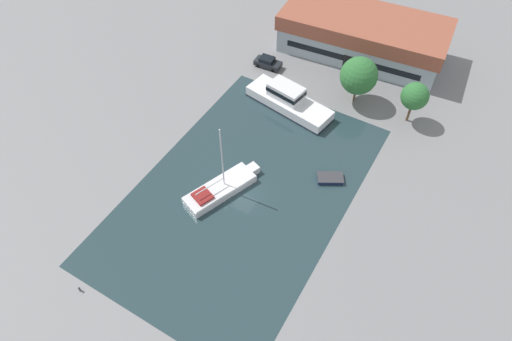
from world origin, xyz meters
TOP-DOWN VIEW (x-y plane):
  - ground_plane at (0.00, 0.00)m, footprint 440.00×440.00m
  - water_canal at (0.00, 0.00)m, footprint 23.61×37.23m
  - warehouse_building at (1.40, 33.12)m, footprint 25.94×13.29m
  - quay_tree_near_building at (5.04, 21.91)m, footprint 5.18×5.18m
  - quay_tree_by_water at (12.93, 21.82)m, footprint 3.66×3.66m
  - parked_car at (-9.44, 22.48)m, footprint 4.20×2.09m
  - sailboat_moored at (-2.39, -1.41)m, footprint 5.94×10.22m
  - motor_cruiser at (-2.49, 15.95)m, footprint 13.29×6.13m
  - small_dinghy at (8.18, 6.84)m, footprint 3.65×3.14m
  - mooring_bollard at (-7.85, -19.45)m, footprint 0.22×0.22m

SIDE VIEW (x-z plane):
  - ground_plane at x=0.00m, z-range 0.00..0.00m
  - water_canal at x=0.00m, z-range 0.00..0.01m
  - small_dinghy at x=8.18m, z-range 0.01..0.56m
  - mooring_bollard at x=-7.85m, z-range 0.02..0.72m
  - sailboat_moored at x=-2.39m, z-range -4.47..5.69m
  - parked_car at x=-9.44m, z-range 0.01..1.63m
  - motor_cruiser at x=-2.49m, z-range -0.49..2.99m
  - warehouse_building at x=1.40m, z-range 0.04..6.23m
  - quay_tree_by_water at x=12.93m, z-range 1.23..7.39m
  - quay_tree_near_building at x=5.04m, z-range 0.92..7.96m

